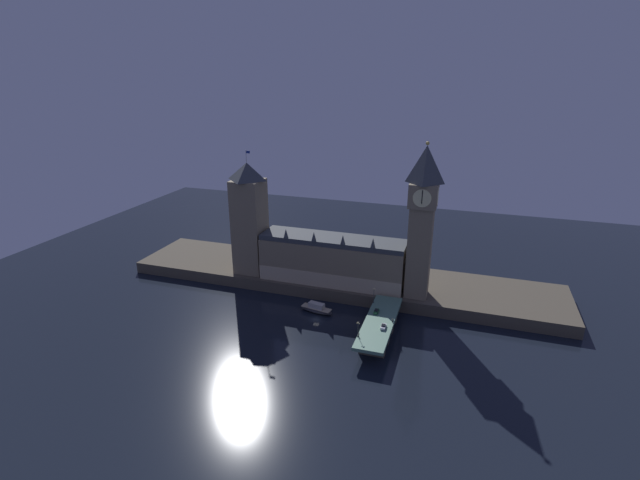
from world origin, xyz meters
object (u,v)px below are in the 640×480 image
street_lamp_near (358,327)px  victoria_tower (249,218)px  car_northbound_lead (376,311)px  street_lamp_far (374,294)px  boat_upstream (316,309)px  car_southbound_lead (383,326)px  clock_tower (422,218)px  pedestrian_near_rail (359,335)px  pedestrian_mid_walk (392,320)px

street_lamp_near → victoria_tower: bearing=144.8°
victoria_tower → car_northbound_lead: 81.45m
street_lamp_far → street_lamp_near: bearing=-90.0°
street_lamp_near → boat_upstream: bearing=134.6°
victoria_tower → street_lamp_near: (68.92, -48.54, -23.06)m
car_southbound_lead → street_lamp_far: 22.06m
clock_tower → pedestrian_near_rail: bearing=-109.3°
clock_tower → car_northbound_lead: clock_tower is taller
clock_tower → street_lamp_near: (-16.66, -46.33, -32.09)m
clock_tower → victoria_tower: bearing=178.5°
car_southbound_lead → street_lamp_far: bearing=112.4°
car_northbound_lead → street_lamp_far: size_ratio=0.60×
victoria_tower → street_lamp_near: victoria_tower is taller
pedestrian_near_rail → clock_tower: bearing=70.7°
victoria_tower → clock_tower: bearing=-1.5°
car_northbound_lead → boat_upstream: (-28.75, 5.05, -6.29)m
car_northbound_lead → boat_upstream: car_northbound_lead is taller
pedestrian_near_rail → street_lamp_near: (-0.40, -0.03, 3.12)m
pedestrian_mid_walk → clock_tower: bearing=79.6°
clock_tower → street_lamp_near: size_ratio=11.00×
pedestrian_near_rail → car_northbound_lead: bearing=82.9°
car_southbound_lead → boat_upstream: 38.41m
boat_upstream → car_northbound_lead: bearing=-10.0°
car_northbound_lead → boat_upstream: 29.86m
victoria_tower → car_northbound_lead: bearing=-20.9°
pedestrian_mid_walk → street_lamp_near: size_ratio=0.27×
victoria_tower → street_lamp_far: 74.98m
car_northbound_lead → pedestrian_near_rail: size_ratio=2.52×
victoria_tower → car_southbound_lead: 90.51m
pedestrian_near_rail → boat_upstream: bearing=135.1°
pedestrian_mid_walk → car_northbound_lead: bearing=142.6°
pedestrian_near_rail → pedestrian_mid_walk: (10.52, 14.96, -0.00)m
car_northbound_lead → victoria_tower: bearing=159.1°
victoria_tower → car_northbound_lead: size_ratio=14.26×
pedestrian_near_rail → street_lamp_far: size_ratio=0.24×
car_northbound_lead → car_southbound_lead: size_ratio=1.10×
car_southbound_lead → boat_upstream: bearing=153.9°
pedestrian_mid_walk → street_lamp_near: 18.80m
car_northbound_lead → street_lamp_near: size_ratio=0.68×
car_northbound_lead → pedestrian_mid_walk: pedestrian_mid_walk is taller
pedestrian_near_rail → car_southbound_lead: bearing=49.8°
pedestrian_mid_walk → street_lamp_far: street_lamp_far is taller
pedestrian_mid_walk → street_lamp_far: 18.48m
victoria_tower → pedestrian_mid_walk: victoria_tower is taller
car_southbound_lead → street_lamp_far: street_lamp_far is taller
clock_tower → pedestrian_near_rail: 60.39m
car_northbound_lead → street_lamp_far: street_lamp_far is taller
car_southbound_lead → pedestrian_near_rail: bearing=-130.2°
victoria_tower → boat_upstream: (43.20, -22.48, -32.75)m
clock_tower → pedestrian_mid_walk: clock_tower is taller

